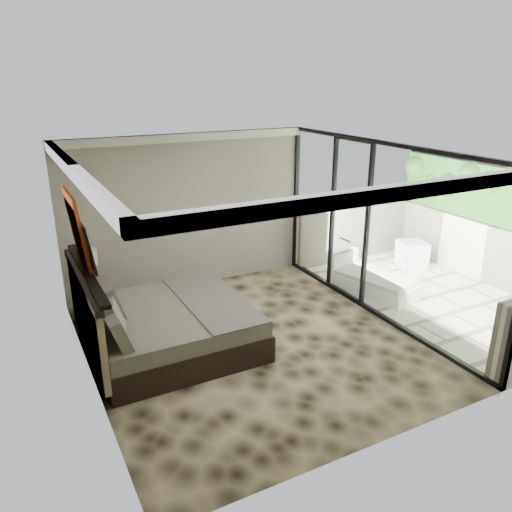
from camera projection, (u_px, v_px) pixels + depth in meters
name	position (u px, v px, depth m)	size (l,w,h in m)	color
floor	(252.00, 344.00, 7.34)	(5.00, 5.00, 0.00)	black
ceiling	(252.00, 152.00, 6.38)	(4.50, 5.00, 0.02)	silver
back_wall	(189.00, 213.00, 8.93)	(4.50, 0.02, 2.80)	gray
left_wall	(84.00, 284.00, 5.88)	(0.02, 5.00, 2.80)	gray
glass_wall	(379.00, 232.00, 7.84)	(0.08, 5.00, 2.80)	white
terrace_slab	(437.00, 298.00, 8.99)	(3.00, 5.00, 0.12)	silver
parapet_far	(493.00, 254.00, 9.37)	(0.30, 5.00, 1.10)	beige
foliage_hedge	(503.00, 197.00, 8.99)	(0.36, 4.60, 1.10)	#2A6820
picture_ledge	(86.00, 272.00, 5.96)	(0.12, 2.20, 0.05)	black
bed	(164.00, 326.00, 7.08)	(2.29, 2.21, 1.27)	black
nightstand	(92.00, 307.00, 7.93)	(0.49, 0.49, 0.49)	black
table_lamp	(85.00, 265.00, 7.71)	(0.37, 0.37, 0.68)	black
abstract_canvas	(76.00, 228.00, 6.03)	(0.04, 0.90, 0.90)	#B4590F
framed_print	(87.00, 246.00, 5.86)	(0.03, 0.50, 0.60)	black
ottoman	(412.00, 254.00, 10.25)	(0.52, 0.52, 0.52)	silver
lounger	(372.00, 282.00, 9.06)	(1.12, 1.66, 0.59)	white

